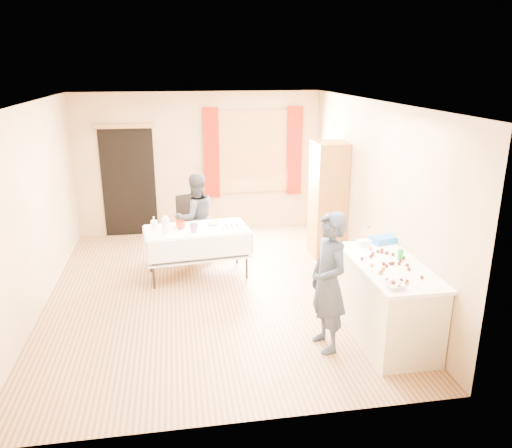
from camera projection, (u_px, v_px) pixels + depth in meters
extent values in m
cube|color=#9E7047|center=(214.00, 292.00, 7.04)|extent=(4.50, 5.50, 0.02)
cube|color=white|center=(208.00, 102.00, 6.24)|extent=(4.50, 5.50, 0.02)
cube|color=tan|center=(200.00, 164.00, 9.24)|extent=(4.50, 0.02, 2.60)
cube|color=tan|center=(238.00, 291.00, 4.05)|extent=(4.50, 0.02, 2.60)
cube|color=tan|center=(32.00, 210.00, 6.29)|extent=(0.02, 5.50, 2.60)
cube|color=tan|center=(372.00, 195.00, 6.99)|extent=(0.02, 5.50, 2.60)
cube|color=olive|center=(253.00, 152.00, 9.29)|extent=(1.32, 0.06, 1.52)
cube|color=white|center=(253.00, 152.00, 9.28)|extent=(1.20, 0.02, 1.40)
cube|color=#891204|center=(211.00, 153.00, 9.12)|extent=(0.28, 0.06, 1.65)
cube|color=#891204|center=(294.00, 151.00, 9.37)|extent=(0.28, 0.06, 1.65)
cube|color=black|center=(129.00, 182.00, 9.10)|extent=(0.95, 0.04, 2.00)
cube|color=olive|center=(124.00, 126.00, 8.76)|extent=(1.05, 0.06, 0.08)
cube|color=#905B25|center=(328.00, 200.00, 8.15)|extent=(0.50, 0.60, 1.89)
cube|color=beige|center=(387.00, 302.00, 5.76)|extent=(0.69, 1.52, 0.86)
cube|color=white|center=(390.00, 266.00, 5.62)|extent=(0.75, 1.58, 0.04)
cube|color=white|center=(197.00, 229.00, 7.36)|extent=(1.56, 0.90, 0.04)
cube|color=black|center=(193.00, 229.00, 8.32)|extent=(0.54, 0.54, 0.06)
cube|color=black|center=(188.00, 211.00, 8.38)|extent=(0.39, 0.20, 0.59)
imported|color=#212B3F|center=(328.00, 282.00, 5.42)|extent=(0.71, 0.58, 1.58)
imported|color=black|center=(196.00, 218.00, 7.98)|extent=(1.02, 0.95, 1.43)
cylinder|color=#0E8E26|center=(400.00, 255.00, 5.72)|extent=(0.08, 0.08, 0.12)
imported|color=white|center=(394.00, 285.00, 5.01)|extent=(0.25, 0.25, 0.05)
cube|color=white|center=(364.00, 243.00, 6.15)|extent=(0.16, 0.12, 0.08)
cube|color=blue|center=(383.00, 240.00, 6.27)|extent=(0.34, 0.26, 0.08)
cylinder|color=silver|center=(166.00, 225.00, 7.13)|extent=(0.14, 0.14, 0.22)
imported|color=red|center=(181.00, 225.00, 7.32)|extent=(0.15, 0.15, 0.11)
imported|color=red|center=(194.00, 228.00, 7.16)|extent=(0.16, 0.16, 0.12)
imported|color=white|center=(213.00, 223.00, 7.51)|extent=(0.22, 0.22, 0.06)
cube|color=white|center=(232.00, 227.00, 7.36)|extent=(0.32, 0.25, 0.02)
imported|color=white|center=(154.00, 223.00, 7.31)|extent=(0.11, 0.11, 0.18)
sphere|color=#3F2314|center=(383.00, 269.00, 5.43)|extent=(0.04, 0.04, 0.04)
sphere|color=#370F08|center=(390.00, 263.00, 5.58)|extent=(0.04, 0.04, 0.04)
sphere|color=#370F08|center=(371.00, 256.00, 5.78)|extent=(0.04, 0.04, 0.04)
sphere|color=#370F08|center=(409.00, 269.00, 5.42)|extent=(0.04, 0.04, 0.04)
sphere|color=#370F08|center=(387.00, 280.00, 5.15)|extent=(0.04, 0.04, 0.04)
sphere|color=#370F08|center=(384.00, 264.00, 5.57)|extent=(0.04, 0.04, 0.04)
sphere|color=#3F2314|center=(380.00, 273.00, 5.33)|extent=(0.04, 0.04, 0.04)
sphere|color=#370F08|center=(387.00, 280.00, 5.14)|extent=(0.04, 0.04, 0.04)
sphere|color=#370F08|center=(362.00, 259.00, 5.71)|extent=(0.04, 0.04, 0.04)
sphere|color=#370F08|center=(373.00, 253.00, 5.87)|extent=(0.04, 0.04, 0.04)
sphere|color=#370F08|center=(407.00, 281.00, 5.11)|extent=(0.04, 0.04, 0.04)
sphere|color=#370F08|center=(399.00, 287.00, 4.98)|extent=(0.04, 0.04, 0.04)
sphere|color=#3F2314|center=(371.00, 249.00, 6.02)|extent=(0.04, 0.04, 0.04)
sphere|color=#370F08|center=(378.00, 251.00, 5.93)|extent=(0.04, 0.04, 0.04)
sphere|color=#370F08|center=(372.00, 254.00, 5.84)|extent=(0.04, 0.04, 0.04)
sphere|color=#370F08|center=(407.00, 265.00, 5.53)|extent=(0.04, 0.04, 0.04)
sphere|color=#370F08|center=(399.00, 264.00, 5.57)|extent=(0.04, 0.04, 0.04)
sphere|color=#370F08|center=(402.00, 284.00, 5.05)|extent=(0.04, 0.04, 0.04)
sphere|color=#3F2314|center=(405.00, 283.00, 5.07)|extent=(0.04, 0.04, 0.04)
sphere|color=#370F08|center=(401.00, 256.00, 5.80)|extent=(0.04, 0.04, 0.04)
sphere|color=#370F08|center=(382.00, 250.00, 5.98)|extent=(0.04, 0.04, 0.04)
sphere|color=#370F08|center=(393.00, 283.00, 5.08)|extent=(0.04, 0.04, 0.04)
sphere|color=#370F08|center=(400.00, 260.00, 5.67)|extent=(0.04, 0.04, 0.04)
sphere|color=#370F08|center=(393.00, 254.00, 5.84)|extent=(0.04, 0.04, 0.04)
sphere|color=#3F2314|center=(387.00, 253.00, 5.89)|extent=(0.04, 0.04, 0.04)
sphere|color=#370F08|center=(393.00, 263.00, 5.59)|extent=(0.04, 0.04, 0.04)
sphere|color=#370F08|center=(382.00, 252.00, 5.92)|extent=(0.04, 0.04, 0.04)
sphere|color=#370F08|center=(387.00, 253.00, 5.89)|extent=(0.04, 0.04, 0.04)
sphere|color=#370F08|center=(381.00, 272.00, 5.35)|extent=(0.04, 0.04, 0.04)
sphere|color=#370F08|center=(404.00, 258.00, 5.74)|extent=(0.04, 0.04, 0.04)
sphere|color=#3F2314|center=(372.00, 265.00, 5.53)|extent=(0.04, 0.04, 0.04)
sphere|color=#370F08|center=(401.00, 280.00, 5.14)|extent=(0.04, 0.04, 0.04)
sphere|color=#370F08|center=(422.00, 277.00, 5.21)|extent=(0.04, 0.04, 0.04)
sphere|color=#370F08|center=(386.00, 266.00, 5.51)|extent=(0.04, 0.04, 0.04)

